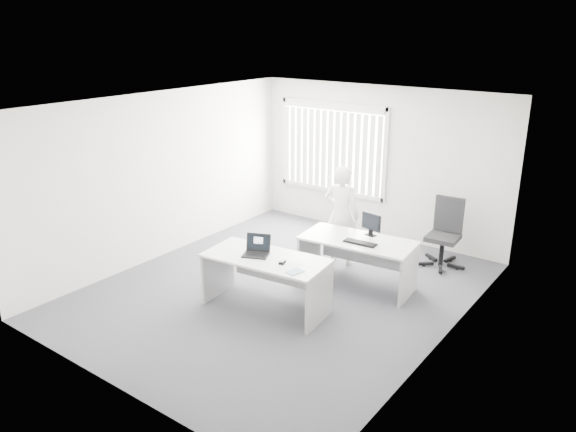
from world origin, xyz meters
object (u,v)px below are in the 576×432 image
Objects in this scene: person at (341,215)px; office_chair at (443,245)px; desk_near at (266,271)px; monitor at (371,224)px; laptop at (255,247)px; desk_far at (357,252)px.

office_chair is at bearing -155.79° from person.
office_chair reaches higher than desk_near.
person is 0.85m from monitor.
laptop is (-1.56, -2.98, 0.57)m from office_chair.
person is (-0.68, 0.64, 0.29)m from desk_far.
person reaches higher than office_chair.
person reaches higher than desk_far.
laptop is at bearing -121.50° from office_chair.
laptop is (-0.13, -2.06, 0.08)m from person.
laptop is at bearing -105.46° from monitor.
office_chair is at bearing 57.93° from desk_near.
person is (-0.01, 2.01, 0.28)m from desk_near.
desk_far is 1.74m from office_chair.
monitor reaches higher than desk_far.
desk_near is 5.17× the size of laptop.
desk_near is at bearing -3.56° from laptop.
monitor is at bearing 144.78° from person.
desk_near is 2.03m from person.
desk_near is 1.58× the size of office_chair.
laptop is at bearing 77.72° from person.
person is 4.85× the size of laptop.
desk_near is 0.38m from laptop.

